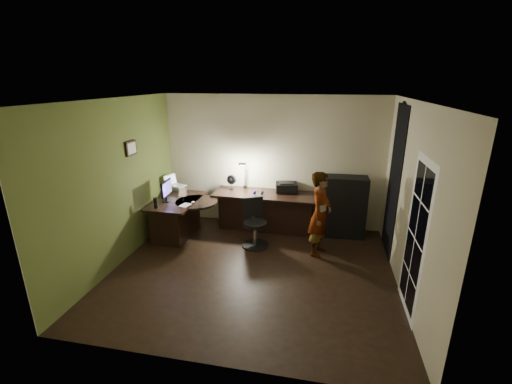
% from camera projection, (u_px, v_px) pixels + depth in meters
% --- Properties ---
extents(floor, '(4.50, 4.00, 0.01)m').
position_uv_depth(floor, '(252.00, 270.00, 5.60)').
color(floor, black).
rests_on(floor, ground).
extents(ceiling, '(4.50, 4.00, 0.01)m').
position_uv_depth(ceiling, '(252.00, 99.00, 4.75)').
color(ceiling, silver).
rests_on(ceiling, floor).
extents(wall_back, '(4.50, 0.01, 2.70)m').
position_uv_depth(wall_back, '(272.00, 162.00, 7.04)').
color(wall_back, '#B6AE8A').
rests_on(wall_back, floor).
extents(wall_front, '(4.50, 0.01, 2.70)m').
position_uv_depth(wall_front, '(209.00, 256.00, 3.31)').
color(wall_front, '#B6AE8A').
rests_on(wall_front, floor).
extents(wall_left, '(0.01, 4.00, 2.70)m').
position_uv_depth(wall_left, '(117.00, 183.00, 5.60)').
color(wall_left, '#B6AE8A').
rests_on(wall_left, floor).
extents(wall_right, '(0.01, 4.00, 2.70)m').
position_uv_depth(wall_right, '(411.00, 202.00, 4.75)').
color(wall_right, '#B6AE8A').
rests_on(wall_right, floor).
extents(green_wall_overlay, '(0.00, 4.00, 2.70)m').
position_uv_depth(green_wall_overlay, '(118.00, 184.00, 5.59)').
color(green_wall_overlay, '#4F5E26').
rests_on(green_wall_overlay, floor).
extents(arched_doorway, '(0.01, 0.90, 2.60)m').
position_uv_depth(arched_doorway, '(394.00, 182.00, 5.84)').
color(arched_doorway, black).
rests_on(arched_doorway, floor).
extents(french_door, '(0.02, 0.92, 2.10)m').
position_uv_depth(french_door, '(415.00, 239.00, 4.34)').
color(french_door, white).
rests_on(french_door, floor).
extents(framed_picture, '(0.04, 0.30, 0.25)m').
position_uv_depth(framed_picture, '(131.00, 148.00, 5.85)').
color(framed_picture, black).
rests_on(framed_picture, wall_left).
extents(desk_left, '(0.83, 1.32, 0.75)m').
position_uv_depth(desk_left, '(178.00, 218.00, 6.74)').
color(desk_left, black).
rests_on(desk_left, floor).
extents(desk_right, '(2.12, 0.79, 0.79)m').
position_uv_depth(desk_right, '(265.00, 212.00, 7.00)').
color(desk_right, black).
rests_on(desk_right, floor).
extents(cabinet, '(0.82, 0.43, 1.21)m').
position_uv_depth(cabinet, '(345.00, 207.00, 6.68)').
color(cabinet, black).
rests_on(cabinet, floor).
extents(laptop_stand, '(0.32, 0.30, 0.11)m').
position_uv_depth(laptop_stand, '(178.00, 189.00, 7.14)').
color(laptop_stand, silver).
rests_on(laptop_stand, desk_left).
extents(laptop, '(0.43, 0.42, 0.23)m').
position_uv_depth(laptop, '(177.00, 181.00, 7.08)').
color(laptop, silver).
rests_on(laptop, laptop_stand).
extents(monitor, '(0.12, 0.46, 0.30)m').
position_uv_depth(monitor, '(166.00, 194.00, 6.50)').
color(monitor, black).
rests_on(monitor, desk_left).
extents(mouse, '(0.07, 0.09, 0.03)m').
position_uv_depth(mouse, '(193.00, 202.00, 6.46)').
color(mouse, silver).
rests_on(mouse, desk_left).
extents(phone, '(0.12, 0.16, 0.01)m').
position_uv_depth(phone, '(200.00, 207.00, 6.25)').
color(phone, black).
rests_on(phone, desk_left).
extents(pen, '(0.05, 0.12, 0.01)m').
position_uv_depth(pen, '(183.00, 200.00, 6.62)').
color(pen, black).
rests_on(pen, desk_left).
extents(speaker, '(0.10, 0.10, 0.19)m').
position_uv_depth(speaker, '(156.00, 203.00, 6.18)').
color(speaker, black).
rests_on(speaker, desk_left).
extents(notepad, '(0.20, 0.25, 0.01)m').
position_uv_depth(notepad, '(185.00, 205.00, 6.33)').
color(notepad, silver).
rests_on(notepad, desk_left).
extents(desk_fan, '(0.22, 0.16, 0.30)m').
position_uv_depth(desk_fan, '(232.00, 182.00, 7.06)').
color(desk_fan, black).
rests_on(desk_fan, desk_right).
extents(headphones, '(0.21, 0.13, 0.09)m').
position_uv_depth(headphones, '(258.00, 192.00, 6.74)').
color(headphones, navy).
rests_on(headphones, desk_right).
extents(printer, '(0.48, 0.40, 0.19)m').
position_uv_depth(printer, '(287.00, 187.00, 6.93)').
color(printer, black).
rests_on(printer, desk_right).
extents(desk_lamp, '(0.21, 0.31, 0.62)m').
position_uv_depth(desk_lamp, '(245.00, 174.00, 7.05)').
color(desk_lamp, black).
rests_on(desk_lamp, desk_right).
extents(office_chair, '(0.66, 0.66, 0.90)m').
position_uv_depth(office_chair, '(255.00, 224.00, 6.28)').
color(office_chair, black).
rests_on(office_chair, floor).
extents(person, '(0.49, 0.62, 1.51)m').
position_uv_depth(person, '(320.00, 214.00, 5.92)').
color(person, '#D8A88C').
rests_on(person, floor).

